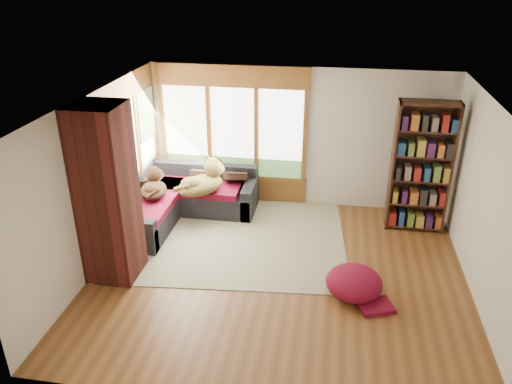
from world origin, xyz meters
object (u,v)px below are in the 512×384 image
(area_rug, at_px, (231,238))
(dog_brindle, at_px, (153,184))
(pouf, at_px, (354,282))
(dog_tan, at_px, (204,178))
(brick_chimney, at_px, (107,195))
(sectional_sofa, at_px, (185,198))
(bookshelf, at_px, (421,168))

(area_rug, distance_m, dog_brindle, 1.66)
(pouf, xyz_separation_m, dog_tan, (-2.63, 1.89, 0.57))
(brick_chimney, xyz_separation_m, dog_brindle, (0.03, 1.65, -0.56))
(brick_chimney, xyz_separation_m, area_rug, (1.47, 1.26, -1.29))
(sectional_sofa, bearing_deg, dog_brindle, -135.88)
(dog_tan, bearing_deg, sectional_sofa, 108.93)
(area_rug, xyz_separation_m, dog_brindle, (-1.44, 0.39, 0.73))
(sectional_sofa, bearing_deg, bookshelf, 1.96)
(pouf, bearing_deg, area_rug, 148.40)
(sectional_sofa, xyz_separation_m, pouf, (3.05, -2.03, -0.08))
(bookshelf, xyz_separation_m, pouf, (-1.05, -2.14, -0.91))
(sectional_sofa, distance_m, bookshelf, 4.18)
(brick_chimney, distance_m, pouf, 3.66)
(brick_chimney, distance_m, area_rug, 2.33)
(sectional_sofa, xyz_separation_m, dog_brindle, (-0.42, -0.40, 0.43))
(area_rug, bearing_deg, brick_chimney, -139.37)
(brick_chimney, distance_m, bookshelf, 5.03)
(brick_chimney, height_order, pouf, brick_chimney)
(dog_brindle, bearing_deg, sectional_sofa, -61.37)
(bookshelf, bearing_deg, dog_tan, -176.09)
(bookshelf, bearing_deg, brick_chimney, -154.58)
(bookshelf, distance_m, dog_brindle, 4.56)
(brick_chimney, distance_m, sectional_sofa, 2.32)
(dog_tan, bearing_deg, bookshelf, -48.48)
(sectional_sofa, distance_m, dog_tan, 0.66)
(brick_chimney, distance_m, dog_tan, 2.15)
(sectional_sofa, relative_size, dog_tan, 2.09)
(bookshelf, bearing_deg, sectional_sofa, -178.46)
(bookshelf, distance_m, pouf, 2.55)
(bookshelf, height_order, dog_brindle, bookshelf)
(area_rug, relative_size, pouf, 4.82)
(sectional_sofa, relative_size, bookshelf, 0.97)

